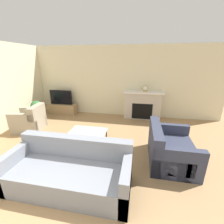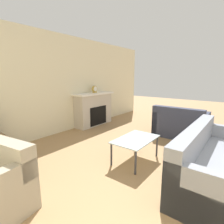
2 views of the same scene
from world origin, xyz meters
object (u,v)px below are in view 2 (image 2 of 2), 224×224
at_px(couch_sectional, 214,164).
at_px(coffee_table, 136,141).
at_px(couch_loveseat, 180,125).
at_px(mantel_clock, 95,89).

xyz_separation_m(couch_sectional, coffee_table, (-0.12, 1.29, 0.10)).
relative_size(couch_sectional, couch_loveseat, 1.71).
relative_size(coffee_table, mantel_clock, 4.16).
distance_m(couch_sectional, couch_loveseat, 2.12).
bearing_deg(coffee_table, couch_loveseat, -6.87).
height_order(couch_loveseat, mantel_clock, mantel_clock).
xyz_separation_m(couch_loveseat, coffee_table, (-1.96, 0.24, 0.10)).
height_order(couch_sectional, couch_loveseat, same).
bearing_deg(mantel_clock, couch_sectional, -109.77).
bearing_deg(couch_sectional, coffee_table, 95.11).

